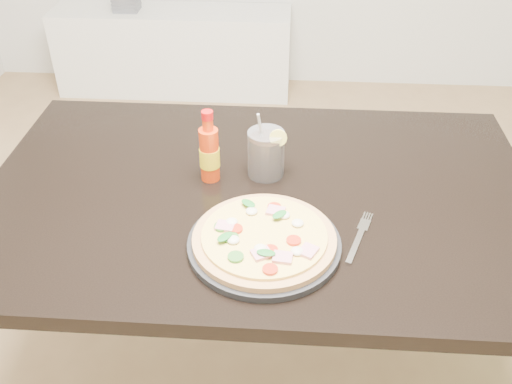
# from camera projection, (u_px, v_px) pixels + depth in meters

# --- Properties ---
(floor) EXTENTS (4.50, 4.50, 0.00)m
(floor) POSITION_uv_depth(u_px,v_px,m) (304.00, 371.00, 1.89)
(floor) COLOR #9E7A51
(floor) RESTS_ON ground
(dining_table) EXTENTS (1.40, 0.90, 0.75)m
(dining_table) POSITION_uv_depth(u_px,v_px,m) (259.00, 215.00, 1.49)
(dining_table) COLOR black
(dining_table) RESTS_ON ground
(plate) EXTENTS (0.34, 0.34, 0.02)m
(plate) POSITION_uv_depth(u_px,v_px,m) (264.00, 244.00, 1.26)
(plate) COLOR black
(plate) RESTS_ON dining_table
(pizza) EXTENTS (0.32, 0.32, 0.03)m
(pizza) POSITION_uv_depth(u_px,v_px,m) (264.00, 238.00, 1.25)
(pizza) COLOR tan
(pizza) RESTS_ON plate
(hot_sauce_bottle) EXTENTS (0.05, 0.05, 0.20)m
(hot_sauce_bottle) POSITION_uv_depth(u_px,v_px,m) (209.00, 153.00, 1.44)
(hot_sauce_bottle) COLOR red
(hot_sauce_bottle) RESTS_ON dining_table
(cola_cup) EXTENTS (0.10, 0.10, 0.18)m
(cola_cup) POSITION_uv_depth(u_px,v_px,m) (266.00, 154.00, 1.47)
(cola_cup) COLOR black
(cola_cup) RESTS_ON dining_table
(fork) EXTENTS (0.08, 0.18, 0.00)m
(fork) POSITION_uv_depth(u_px,v_px,m) (360.00, 235.00, 1.29)
(fork) COLOR silver
(fork) RESTS_ON dining_table
(media_console) EXTENTS (1.40, 0.34, 0.50)m
(media_console) POSITION_uv_depth(u_px,v_px,m) (174.00, 51.00, 3.46)
(media_console) COLOR white
(media_console) RESTS_ON ground
(cd_stack) EXTENTS (0.14, 0.12, 0.11)m
(cd_stack) POSITION_uv_depth(u_px,v_px,m) (126.00, 0.00, 3.27)
(cd_stack) COLOR slate
(cd_stack) RESTS_ON media_console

